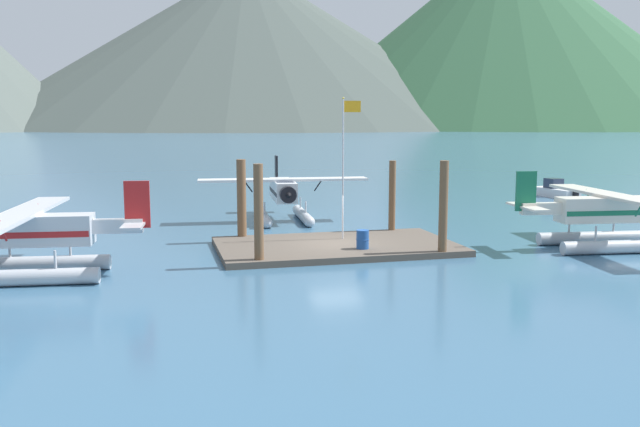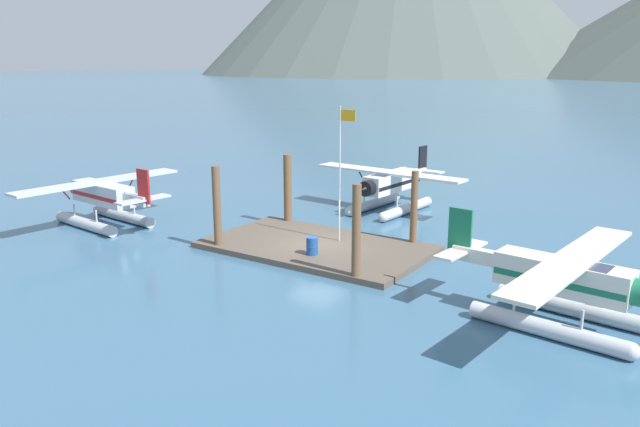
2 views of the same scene
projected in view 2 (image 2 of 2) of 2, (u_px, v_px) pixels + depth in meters
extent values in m
plane|color=#38607F|center=(316.00, 249.00, 32.20)|extent=(1200.00, 1200.00, 0.00)
cube|color=brown|center=(316.00, 247.00, 32.16)|extent=(11.45, 6.72, 0.30)
cylinder|color=brown|center=(217.00, 209.00, 31.63)|extent=(0.41, 0.41, 4.42)
cylinder|color=brown|center=(356.00, 234.00, 26.93)|extent=(0.40, 0.40, 4.44)
cylinder|color=brown|center=(288.00, 190.00, 36.50)|extent=(0.47, 0.47, 4.26)
cylinder|color=brown|center=(414.00, 210.00, 32.12)|extent=(0.37, 0.37, 4.08)
cylinder|color=silver|center=(340.00, 176.00, 31.91)|extent=(0.08, 0.08, 6.96)
cube|color=orange|center=(348.00, 115.00, 30.92)|extent=(0.90, 0.03, 0.56)
sphere|color=gold|center=(340.00, 107.00, 31.06)|extent=(0.10, 0.10, 0.10)
cylinder|color=#1E4C99|center=(312.00, 246.00, 30.28)|extent=(0.58, 0.58, 0.88)
torus|color=#1E4C99|center=(312.00, 246.00, 30.28)|extent=(0.62, 0.62, 0.04)
cylinder|color=#B7BABF|center=(569.00, 308.00, 23.78)|extent=(5.64, 1.27, 0.64)
cylinder|color=#B7BABF|center=(545.00, 328.00, 21.92)|extent=(5.64, 1.27, 0.64)
sphere|color=#B7BABF|center=(631.00, 352.00, 20.18)|extent=(0.64, 0.64, 0.64)
cylinder|color=#B7BABF|center=(604.00, 299.00, 22.88)|extent=(0.10, 0.10, 0.70)
cylinder|color=#B7BABF|center=(540.00, 284.00, 24.37)|extent=(0.10, 0.10, 0.70)
cylinder|color=#B7BABF|center=(582.00, 320.00, 21.02)|extent=(0.10, 0.10, 0.70)
cylinder|color=#B7BABF|center=(514.00, 303.00, 22.51)|extent=(0.10, 0.10, 0.70)
cube|color=silver|center=(562.00, 276.00, 22.47)|extent=(4.91, 1.78, 1.20)
cube|color=#196B47|center=(562.00, 279.00, 22.49)|extent=(4.82, 1.79, 0.24)
cube|color=#283347|center=(594.00, 274.00, 21.71)|extent=(1.21, 1.17, 0.56)
cube|color=silver|center=(572.00, 260.00, 22.12)|extent=(2.57, 10.49, 0.14)
cylinder|color=#196B47|center=(591.00, 255.00, 23.84)|extent=(0.15, 0.63, 0.84)
cylinder|color=#196B47|center=(549.00, 286.00, 20.56)|extent=(0.15, 0.63, 0.84)
cube|color=silver|center=(479.00, 256.00, 24.47)|extent=(2.24, 0.69, 0.56)
cube|color=#196B47|center=(460.00, 231.00, 24.83)|extent=(1.01, 0.23, 1.90)
cube|color=silver|center=(461.00, 250.00, 24.94)|extent=(1.16, 3.27, 0.10)
cylinder|color=#B7BABF|center=(86.00, 224.00, 36.01)|extent=(5.64, 1.23, 0.64)
sphere|color=#B7BABF|center=(61.00, 216.00, 37.74)|extent=(0.64, 0.64, 0.64)
cylinder|color=#B7BABF|center=(123.00, 216.00, 37.89)|extent=(5.64, 1.23, 0.64)
sphere|color=#B7BABF|center=(98.00, 209.00, 39.62)|extent=(0.64, 0.64, 0.64)
cylinder|color=#B7BABF|center=(74.00, 210.00, 36.59)|extent=(0.10, 0.10, 0.70)
cylinder|color=#B7BABF|center=(96.00, 216.00, 35.11)|extent=(0.10, 0.10, 0.70)
cylinder|color=#B7BABF|center=(112.00, 202.00, 38.47)|extent=(0.10, 0.10, 0.70)
cylinder|color=#B7BABF|center=(134.00, 208.00, 36.98)|extent=(0.10, 0.10, 0.70)
cube|color=silver|center=(103.00, 193.00, 36.56)|extent=(4.90, 1.74, 1.20)
cube|color=#B21E1E|center=(103.00, 195.00, 36.59)|extent=(4.81, 1.75, 0.24)
cube|color=#283347|center=(93.00, 186.00, 37.15)|extent=(1.20, 1.16, 0.56)
cube|color=silver|center=(99.00, 182.00, 36.59)|extent=(2.49, 10.49, 0.14)
cylinder|color=#B21E1E|center=(65.00, 193.00, 35.02)|extent=(0.15, 0.63, 0.84)
cylinder|color=#B21E1E|center=(132.00, 182.00, 38.31)|extent=(0.15, 0.63, 0.84)
cylinder|color=#B21E1E|center=(79.00, 188.00, 38.23)|extent=(0.70, 1.02, 0.96)
cone|color=black|center=(75.00, 187.00, 38.51)|extent=(0.39, 0.39, 0.36)
cube|color=silver|center=(135.00, 199.00, 34.53)|extent=(2.23, 0.67, 0.56)
cube|color=#B21E1E|center=(143.00, 186.00, 33.77)|extent=(1.01, 0.22, 1.90)
cube|color=silver|center=(143.00, 199.00, 34.01)|extent=(1.13, 3.27, 0.10)
cylinder|color=#B7BABF|center=(407.00, 209.00, 39.70)|extent=(1.10, 5.63, 0.64)
sphere|color=#B7BABF|center=(383.00, 217.00, 37.56)|extent=(0.64, 0.64, 0.64)
cylinder|color=#B7BABF|center=(374.00, 203.00, 41.20)|extent=(1.10, 5.63, 0.64)
sphere|color=#B7BABF|center=(350.00, 211.00, 39.06)|extent=(0.64, 0.64, 0.64)
cylinder|color=#B7BABF|center=(397.00, 202.00, 38.62)|extent=(0.10, 0.10, 0.70)
cylinder|color=#B7BABF|center=(416.00, 196.00, 40.45)|extent=(0.10, 0.10, 0.70)
cylinder|color=#B7BABF|center=(364.00, 197.00, 40.12)|extent=(0.10, 0.10, 0.70)
cylinder|color=#B7BABF|center=(384.00, 191.00, 41.95)|extent=(0.10, 0.10, 0.70)
cube|color=white|center=(391.00, 182.00, 40.06)|extent=(1.63, 4.89, 1.20)
cube|color=black|center=(391.00, 183.00, 40.08)|extent=(1.64, 4.79, 0.24)
cube|color=#283347|center=(382.00, 179.00, 39.16)|extent=(1.14, 1.18, 0.56)
cube|color=white|center=(389.00, 172.00, 39.67)|extent=(10.48, 2.25, 0.14)
cylinder|color=black|center=(418.00, 181.00, 38.43)|extent=(0.63, 0.13, 0.84)
cylinder|color=black|center=(360.00, 174.00, 41.07)|extent=(0.63, 0.13, 0.84)
cylinder|color=black|center=(367.00, 188.00, 38.00)|extent=(1.01, 0.68, 0.96)
cone|color=black|center=(363.00, 190.00, 37.65)|extent=(0.39, 0.38, 0.36)
cube|color=white|center=(416.00, 173.00, 42.52)|extent=(0.62, 2.23, 0.56)
cube|color=black|center=(423.00, 160.00, 43.00)|extent=(0.20, 1.01, 1.90)
cube|color=white|center=(421.00, 170.00, 43.10)|extent=(3.25, 1.06, 0.10)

